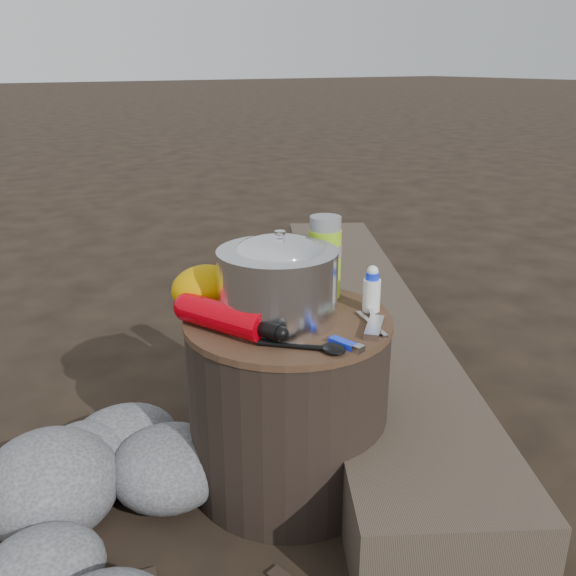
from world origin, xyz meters
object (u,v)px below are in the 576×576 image
fuel_bottle (224,317)px  thermos (325,257)px  stump (288,402)px  log_main (362,327)px  camping_pot (280,277)px  travel_mug (308,267)px

fuel_bottle → thermos: (0.29, 0.06, 0.06)m
stump → log_main: stump is taller
fuel_bottle → thermos: size_ratio=1.37×
fuel_bottle → stump: bearing=-26.9°
log_main → camping_pot: camping_pot is taller
thermos → travel_mug: (-0.01, 0.06, -0.04)m
camping_pot → log_main: bearing=36.3°
fuel_bottle → travel_mug: bearing=-0.4°
travel_mug → camping_pot: bearing=-142.6°
stump → log_main: size_ratio=0.21×
travel_mug → fuel_bottle: bearing=-157.5°
stump → fuel_bottle: size_ratio=1.72×
stump → travel_mug: size_ratio=4.01×
camping_pot → travel_mug: camping_pot is taller
thermos → travel_mug: bearing=96.0°
log_main → fuel_bottle: (-0.72, -0.43, 0.35)m
thermos → camping_pot: bearing=-160.5°
stump → travel_mug: 0.32m
thermos → fuel_bottle: bearing=-168.4°
travel_mug → stump: bearing=-137.1°
log_main → thermos: (-0.43, -0.37, 0.41)m
camping_pot → fuel_bottle: camping_pot is taller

